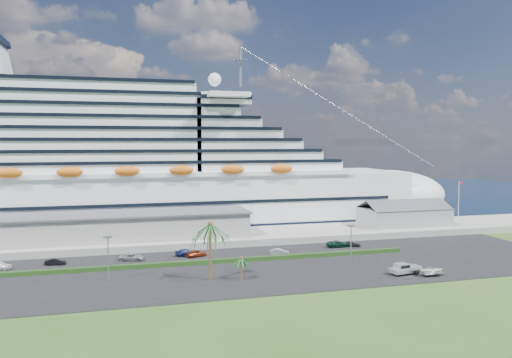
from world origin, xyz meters
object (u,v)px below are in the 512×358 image
object	(u,v)px
cruise_ship	(135,172)
boat_trailer	(432,270)
parked_car_3	(187,252)
pickup_truck	(405,268)

from	to	relation	value
cruise_ship	boat_trailer	xyz separation A→B (m)	(52.48, -68.20, -15.52)
parked_car_3	pickup_truck	bearing A→B (deg)	-139.20
parked_car_3	boat_trailer	distance (m)	51.62
parked_car_3	boat_trailer	bearing A→B (deg)	-138.51
cruise_ship	parked_car_3	bearing A→B (deg)	-75.99
parked_car_3	pickup_truck	distance (m)	46.63
cruise_ship	pickup_truck	xyz separation A→B (m)	(48.04, -65.87, -15.40)
boat_trailer	pickup_truck	bearing A→B (deg)	152.31
parked_car_3	cruise_ship	bearing A→B (deg)	-0.32
pickup_truck	boat_trailer	distance (m)	5.03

